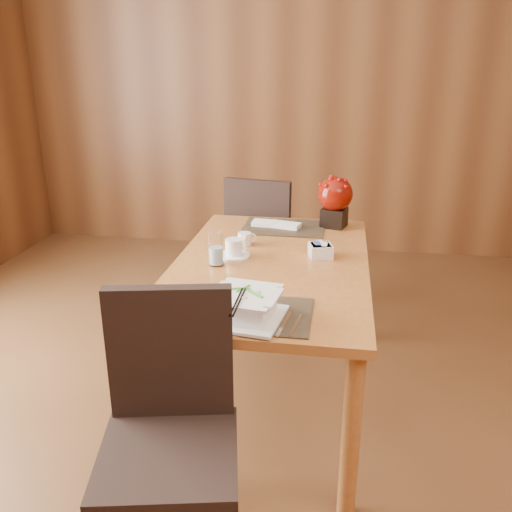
% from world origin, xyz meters
% --- Properties ---
extents(ground, '(6.00, 6.00, 0.00)m').
position_xyz_m(ground, '(0.00, 0.00, 0.00)').
color(ground, brown).
rests_on(ground, ground).
extents(back_wall, '(5.00, 0.02, 2.80)m').
position_xyz_m(back_wall, '(0.00, 3.00, 1.40)').
color(back_wall, brown).
rests_on(back_wall, ground).
extents(dining_table, '(0.90, 1.50, 0.75)m').
position_xyz_m(dining_table, '(0.00, 0.60, 0.65)').
color(dining_table, '#B06A31').
rests_on(dining_table, ground).
extents(placemat_near, '(0.45, 0.33, 0.01)m').
position_xyz_m(placemat_near, '(0.00, 0.05, 0.75)').
color(placemat_near, black).
rests_on(placemat_near, dining_table).
extents(placemat_far, '(0.45, 0.33, 0.01)m').
position_xyz_m(placemat_far, '(0.00, 1.15, 0.75)').
color(placemat_far, black).
rests_on(placemat_far, dining_table).
extents(soup_setting, '(0.30, 0.30, 0.11)m').
position_xyz_m(soup_setting, '(-0.01, -0.00, 0.80)').
color(soup_setting, white).
rests_on(soup_setting, dining_table).
extents(coffee_cup, '(0.15, 0.15, 0.09)m').
position_xyz_m(coffee_cup, '(-0.18, 0.65, 0.79)').
color(coffee_cup, white).
rests_on(coffee_cup, dining_table).
extents(water_glass, '(0.09, 0.09, 0.16)m').
position_xyz_m(water_glass, '(-0.24, 0.53, 0.83)').
color(water_glass, silver).
rests_on(water_glass, dining_table).
extents(creamer_jug, '(0.11, 0.11, 0.06)m').
position_xyz_m(creamer_jug, '(-0.17, 0.83, 0.78)').
color(creamer_jug, white).
rests_on(creamer_jug, dining_table).
extents(sugar_caddy, '(0.13, 0.13, 0.06)m').
position_xyz_m(sugar_caddy, '(0.23, 0.71, 0.78)').
color(sugar_caddy, white).
rests_on(sugar_caddy, dining_table).
extents(berry_decor, '(0.19, 0.19, 0.28)m').
position_xyz_m(berry_decor, '(0.28, 1.22, 0.91)').
color(berry_decor, black).
rests_on(berry_decor, dining_table).
extents(napkins_far, '(0.29, 0.15, 0.02)m').
position_xyz_m(napkins_far, '(-0.03, 1.15, 0.77)').
color(napkins_far, white).
rests_on(napkins_far, dining_table).
extents(bread_plate, '(0.17, 0.17, 0.01)m').
position_xyz_m(bread_plate, '(-0.36, 0.02, 0.75)').
color(bread_plate, white).
rests_on(bread_plate, dining_table).
extents(near_chair, '(0.52, 0.52, 0.95)m').
position_xyz_m(near_chair, '(-0.21, -0.32, 0.54)').
color(near_chair, black).
rests_on(near_chair, ground).
extents(far_chair, '(0.51, 0.51, 0.95)m').
position_xyz_m(far_chair, '(-0.18, 1.58, 0.53)').
color(far_chair, black).
rests_on(far_chair, ground).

